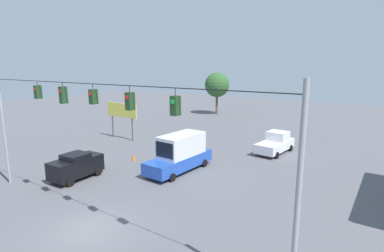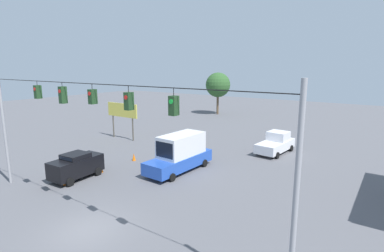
% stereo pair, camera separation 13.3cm
% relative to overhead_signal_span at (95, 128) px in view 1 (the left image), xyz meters
% --- Properties ---
extents(ground_plane, '(140.00, 140.00, 0.00)m').
position_rel_overhead_signal_span_xyz_m(ground_plane, '(-0.03, 0.83, -5.46)').
color(ground_plane, '#56565B').
extents(overhead_signal_span, '(21.25, 0.38, 8.30)m').
position_rel_overhead_signal_span_xyz_m(overhead_signal_span, '(0.00, 0.00, 0.00)').
color(overhead_signal_span, '#939399').
rests_on(overhead_signal_span, ground_plane).
extents(pickup_truck_white_oncoming_deep, '(2.64, 5.38, 2.12)m').
position_rel_overhead_signal_span_xyz_m(pickup_truck_white_oncoming_deep, '(-3.18, -19.40, -4.48)').
color(pickup_truck_white_oncoming_deep, silver).
rests_on(pickup_truck_white_oncoming_deep, ground_plane).
extents(sedan_black_parked_shoulder, '(2.24, 4.17, 2.03)m').
position_rel_overhead_signal_span_xyz_m(sedan_black_parked_shoulder, '(7.13, -3.42, -4.41)').
color(sedan_black_parked_shoulder, black).
rests_on(sedan_black_parked_shoulder, ground_plane).
extents(box_truck_blue_withflow_mid, '(2.64, 6.73, 3.10)m').
position_rel_overhead_signal_span_xyz_m(box_truck_blue_withflow_mid, '(1.59, -9.57, -3.94)').
color(box_truck_blue_withflow_mid, '#234CB2').
rests_on(box_truck_blue_withflow_mid, ground_plane).
extents(traffic_cone_nearest, '(0.33, 0.33, 0.71)m').
position_rel_overhead_signal_span_xyz_m(traffic_cone_nearest, '(6.70, -2.11, -5.11)').
color(traffic_cone_nearest, orange).
rests_on(traffic_cone_nearest, ground_plane).
extents(traffic_cone_second, '(0.33, 0.33, 0.71)m').
position_rel_overhead_signal_span_xyz_m(traffic_cone_second, '(6.69, -5.39, -5.11)').
color(traffic_cone_second, orange).
rests_on(traffic_cone_second, ground_plane).
extents(traffic_cone_third, '(0.33, 0.33, 0.71)m').
position_rel_overhead_signal_span_xyz_m(traffic_cone_third, '(6.76, -9.20, -5.11)').
color(traffic_cone_third, orange).
rests_on(traffic_cone_third, ground_plane).
extents(traffic_cone_fourth, '(0.33, 0.33, 0.71)m').
position_rel_overhead_signal_span_xyz_m(traffic_cone_fourth, '(6.71, -12.52, -5.11)').
color(traffic_cone_fourth, orange).
rests_on(traffic_cone_fourth, ground_plane).
extents(traffic_cone_fifth, '(0.33, 0.33, 0.71)m').
position_rel_overhead_signal_span_xyz_m(traffic_cone_fifth, '(6.55, -15.77, -5.11)').
color(traffic_cone_fifth, orange).
rests_on(traffic_cone_fifth, ground_plane).
extents(roadside_billboard, '(4.88, 0.16, 4.35)m').
position_rel_overhead_signal_span_xyz_m(roadside_billboard, '(14.17, -14.66, -2.21)').
color(roadside_billboard, '#4C473D').
rests_on(roadside_billboard, ground_plane).
extents(tree_horizon_left, '(4.46, 4.46, 7.62)m').
position_rel_overhead_signal_span_xyz_m(tree_horizon_left, '(14.41, -37.94, -0.09)').
color(tree_horizon_left, brown).
rests_on(tree_horizon_left, ground_plane).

